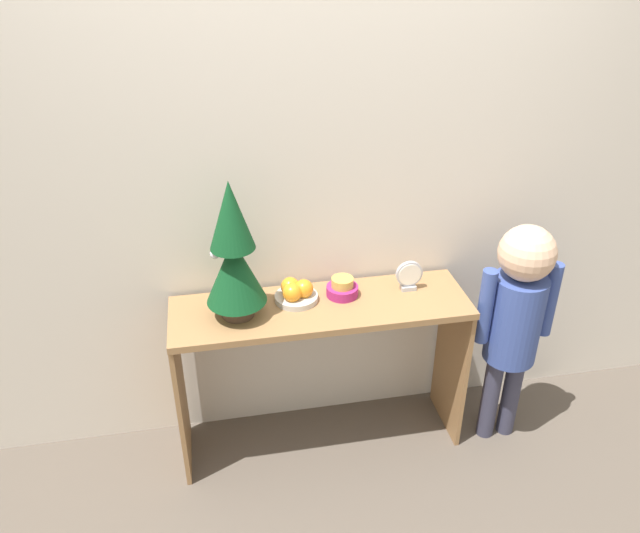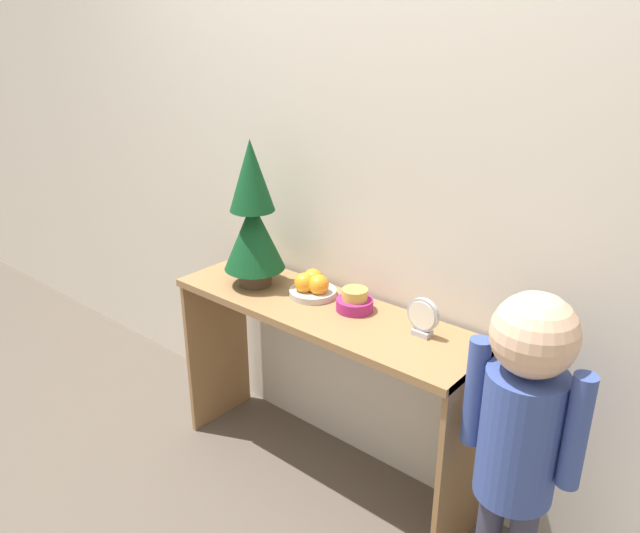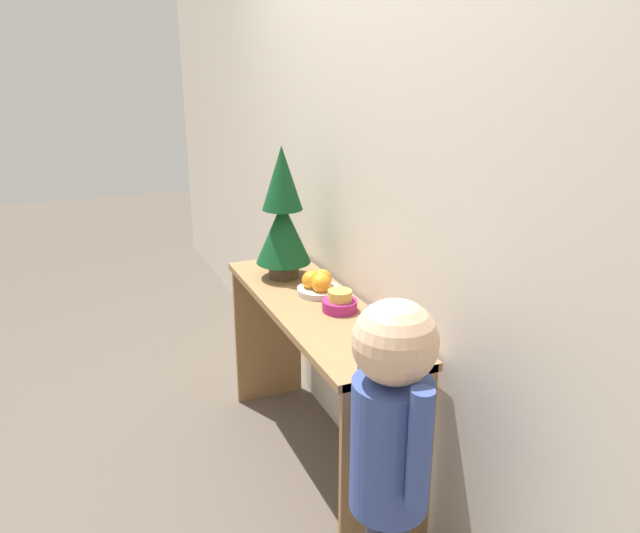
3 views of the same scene
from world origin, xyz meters
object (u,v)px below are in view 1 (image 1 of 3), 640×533
object	(u,v)px
fruit_bowl	(296,292)
singing_bowl	(342,288)
child_figure	(517,310)
desk_clock	(409,276)
mini_tree	(234,254)

from	to	relation	value
fruit_bowl	singing_bowl	distance (m)	0.20
singing_bowl	child_figure	distance (m)	0.76
desk_clock	child_figure	distance (m)	0.49
mini_tree	singing_bowl	size ratio (longest dim) A/B	4.28
mini_tree	child_figure	xyz separation A→B (m)	(1.19, -0.11, -0.34)
singing_bowl	fruit_bowl	bearing A→B (deg)	-178.79
fruit_bowl	child_figure	size ratio (longest dim) A/B	0.17
fruit_bowl	singing_bowl	bearing A→B (deg)	1.21
mini_tree	child_figure	world-z (taller)	mini_tree
child_figure	desk_clock	bearing A→B (deg)	158.91
singing_bowl	child_figure	size ratio (longest dim) A/B	0.12
child_figure	singing_bowl	bearing A→B (deg)	166.40
mini_tree	fruit_bowl	world-z (taller)	mini_tree
desk_clock	child_figure	size ratio (longest dim) A/B	0.12
fruit_bowl	desk_clock	size ratio (longest dim) A/B	1.34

